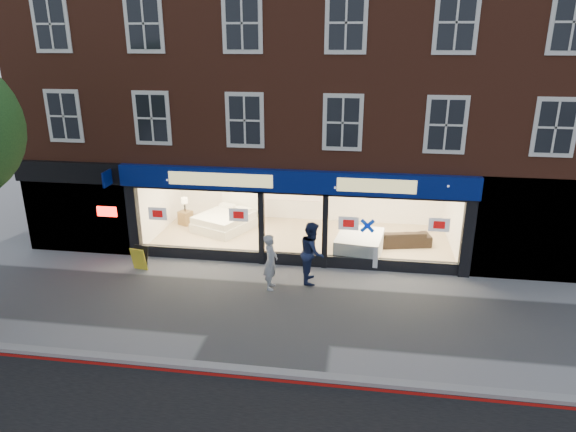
% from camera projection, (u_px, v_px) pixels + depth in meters
% --- Properties ---
extents(ground, '(120.00, 120.00, 0.00)m').
position_uv_depth(ground, '(278.00, 310.00, 14.35)').
color(ground, gray).
rests_on(ground, ground).
extents(kerb_line, '(60.00, 0.10, 0.01)m').
position_uv_depth(kerb_line, '(255.00, 379.00, 11.45)').
color(kerb_line, '#8C0A07').
rests_on(kerb_line, ground).
extents(kerb_stone, '(60.00, 0.25, 0.12)m').
position_uv_depth(kerb_stone, '(256.00, 371.00, 11.62)').
color(kerb_stone, gray).
rests_on(kerb_stone, ground).
extents(showroom_floor, '(11.00, 4.50, 0.10)m').
position_uv_depth(showroom_floor, '(301.00, 239.00, 19.23)').
color(showroom_floor, tan).
rests_on(showroom_floor, ground).
extents(building, '(19.00, 8.26, 10.30)m').
position_uv_depth(building, '(308.00, 53.00, 18.63)').
color(building, brown).
rests_on(building, ground).
extents(display_bed, '(2.56, 2.76, 1.25)m').
position_uv_depth(display_bed, '(226.00, 220.00, 20.10)').
color(display_bed, white).
rests_on(display_bed, showroom_floor).
extents(bedside_table, '(0.60, 0.60, 0.55)m').
position_uv_depth(bedside_table, '(186.00, 218.00, 20.55)').
color(bedside_table, brown).
rests_on(bedside_table, showroom_floor).
extents(mattress_stack, '(1.72, 2.06, 0.74)m').
position_uv_depth(mattress_stack, '(359.00, 245.00, 17.62)').
color(mattress_stack, silver).
rests_on(mattress_stack, showroom_floor).
extents(sofa, '(2.10, 1.19, 0.58)m').
position_uv_depth(sofa, '(402.00, 238.00, 18.48)').
color(sofa, black).
rests_on(sofa, showroom_floor).
extents(a_board, '(0.56, 0.42, 0.79)m').
position_uv_depth(a_board, '(140.00, 258.00, 16.74)').
color(a_board, yellow).
rests_on(a_board, ground).
extents(pedestrian_grey, '(0.41, 0.63, 1.73)m').
position_uv_depth(pedestrian_grey, '(271.00, 262.00, 15.34)').
color(pedestrian_grey, '#A9ABB1').
rests_on(pedestrian_grey, ground).
extents(pedestrian_blue, '(0.80, 1.00, 1.94)m').
position_uv_depth(pedestrian_blue, '(312.00, 252.00, 15.76)').
color(pedestrian_blue, '#192347').
rests_on(pedestrian_blue, ground).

